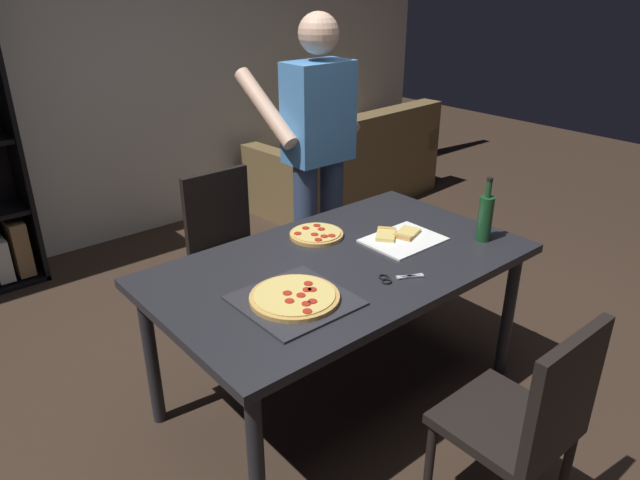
{
  "coord_description": "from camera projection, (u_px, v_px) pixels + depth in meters",
  "views": [
    {
      "loc": [
        -1.58,
        -1.72,
        1.92
      ],
      "look_at": [
        0.0,
        0.15,
        0.8
      ],
      "focal_mm": 32.6,
      "sensor_mm": 36.0,
      "label": 1
    }
  ],
  "objects": [
    {
      "name": "dining_table",
      "position": [
        341.0,
        274.0,
        2.64
      ],
      "size": [
        1.7,
        0.99,
        0.75
      ],
      "color": "#232328",
      "rests_on": "ground_plane"
    },
    {
      "name": "chair_near_camera",
      "position": [
        529.0,
        418.0,
        2.03
      ],
      "size": [
        0.42,
        0.42,
        0.9
      ],
      "color": "black",
      "rests_on": "ground_plane"
    },
    {
      "name": "wine_bottle",
      "position": [
        485.0,
        217.0,
        2.76
      ],
      "size": [
        0.07,
        0.07,
        0.32
      ],
      "color": "#194723",
      "rests_on": "dining_table"
    },
    {
      "name": "ground_plane",
      "position": [
        339.0,
        394.0,
        2.92
      ],
      "size": [
        12.0,
        12.0,
        0.0
      ],
      "primitive_type": "plane",
      "color": "#38281E"
    },
    {
      "name": "back_wall",
      "position": [
        98.0,
        54.0,
        4.14
      ],
      "size": [
        6.4,
        0.1,
        2.8
      ],
      "primitive_type": "cube",
      "color": "silver",
      "rests_on": "ground_plane"
    },
    {
      "name": "pizza_slices_on_towel",
      "position": [
        401.0,
        238.0,
        2.81
      ],
      "size": [
        0.36,
        0.3,
        0.03
      ],
      "color": "white",
      "rests_on": "dining_table"
    },
    {
      "name": "kitchen_scissors",
      "position": [
        394.0,
        278.0,
        2.45
      ],
      "size": [
        0.19,
        0.14,
        0.01
      ],
      "color": "silver",
      "rests_on": "dining_table"
    },
    {
      "name": "couch",
      "position": [
        349.0,
        169.0,
        5.29
      ],
      "size": [
        1.76,
        0.97,
        0.85
      ],
      "color": "brown",
      "rests_on": "ground_plane"
    },
    {
      "name": "chair_far_side",
      "position": [
        228.0,
        239.0,
        3.39
      ],
      "size": [
        0.42,
        0.42,
        0.9
      ],
      "color": "black",
      "rests_on": "ground_plane"
    },
    {
      "name": "second_pizza_plain",
      "position": [
        316.0,
        234.0,
        2.84
      ],
      "size": [
        0.26,
        0.26,
        0.03
      ],
      "color": "tan",
      "rests_on": "dining_table"
    },
    {
      "name": "pepperoni_pizza_on_tray",
      "position": [
        295.0,
        298.0,
        2.28
      ],
      "size": [
        0.42,
        0.42,
        0.04
      ],
      "color": "#2D2D33",
      "rests_on": "dining_table"
    },
    {
      "name": "person_serving_pizza",
      "position": [
        317.0,
        151.0,
        3.32
      ],
      "size": [
        0.55,
        0.54,
        1.75
      ],
      "color": "#38476B",
      "rests_on": "ground_plane"
    }
  ]
}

